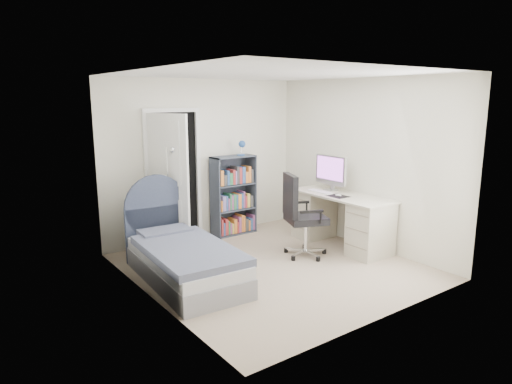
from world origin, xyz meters
TOP-DOWN VIEW (x-y plane):
  - room_shell at (0.00, 0.00)m, footprint 3.50×3.70m
  - door at (-0.73, 1.53)m, footprint 0.92×0.80m
  - bed at (-1.15, 0.34)m, footprint 1.02×1.98m
  - nightstand at (-1.08, 1.61)m, footprint 0.38×0.38m
  - floor_lamp at (-0.86, 1.26)m, footprint 0.22×0.22m
  - bookcase at (0.43, 1.59)m, footprint 0.72×0.31m
  - desk at (1.38, 0.11)m, footprint 0.65×1.63m
  - office_chair at (0.57, 0.12)m, footprint 0.68×0.69m

SIDE VIEW (x-z plane):
  - bed at x=-1.15m, z-range -0.33..0.86m
  - nightstand at x=-1.08m, z-range 0.09..0.66m
  - desk at x=1.38m, z-range -0.23..1.10m
  - bookcase at x=0.43m, z-range -0.17..1.36m
  - floor_lamp at x=-0.86m, z-range -0.14..1.41m
  - office_chair at x=0.57m, z-range 0.06..1.24m
  - door at x=-0.73m, z-range 0.00..2.06m
  - room_shell at x=0.00m, z-range -0.05..2.55m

